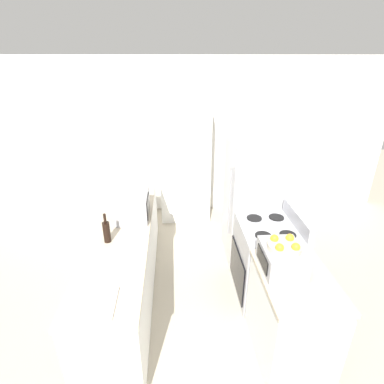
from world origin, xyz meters
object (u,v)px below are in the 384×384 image
object	(u,v)px
refrigerator	(254,200)
wine_bottle	(107,231)
microwave	(133,205)
toaster_oven	(281,258)
fruit_bowl	(284,246)
pantry_cabinet	(185,161)
stove	(266,260)

from	to	relation	value
refrigerator	wine_bottle	bearing A→B (deg)	-150.93
microwave	toaster_oven	bearing A→B (deg)	-36.74
fruit_bowl	refrigerator	bearing A→B (deg)	83.94
pantry_cabinet	toaster_oven	world-z (taller)	pantry_cabinet
microwave	fruit_bowl	size ratio (longest dim) A/B	1.76
stove	wine_bottle	bearing A→B (deg)	-174.15
pantry_cabinet	stove	size ratio (longest dim) A/B	1.91
pantry_cabinet	stove	world-z (taller)	pantry_cabinet
microwave	fruit_bowl	bearing A→B (deg)	-37.06
wine_bottle	fruit_bowl	world-z (taller)	same
stove	toaster_oven	distance (m)	0.89
pantry_cabinet	wine_bottle	size ratio (longest dim) A/B	6.53
refrigerator	fruit_bowl	distance (m)	1.54
wine_bottle	toaster_oven	bearing A→B (deg)	-18.24
stove	refrigerator	xyz separation A→B (m)	(0.03, 0.79, 0.37)
refrigerator	pantry_cabinet	bearing A→B (deg)	127.35
pantry_cabinet	microwave	world-z (taller)	pantry_cabinet
pantry_cabinet	refrigerator	world-z (taller)	pantry_cabinet
stove	refrigerator	bearing A→B (deg)	87.54
wine_bottle	fruit_bowl	distance (m)	1.67
pantry_cabinet	wine_bottle	bearing A→B (deg)	-112.11
pantry_cabinet	refrigerator	distance (m)	1.46
stove	refrigerator	size ratio (longest dim) A/B	0.64
stove	fruit_bowl	xyz separation A→B (m)	(-0.12, -0.71, 0.68)
stove	fruit_bowl	bearing A→B (deg)	-100.02
toaster_oven	fruit_bowl	distance (m)	0.14
wine_bottle	refrigerator	bearing A→B (deg)	29.07
pantry_cabinet	fruit_bowl	world-z (taller)	pantry_cabinet
refrigerator	fruit_bowl	xyz separation A→B (m)	(-0.16, -1.50, 0.32)
stove	microwave	xyz separation A→B (m)	(-1.49, 0.33, 0.59)
toaster_oven	wine_bottle	bearing A→B (deg)	161.76
stove	wine_bottle	xyz separation A→B (m)	(-1.70, -0.17, 0.56)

